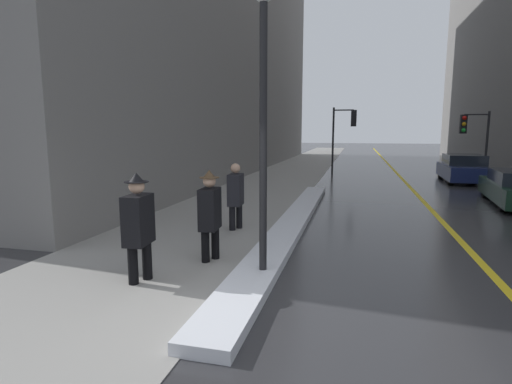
{
  "coord_description": "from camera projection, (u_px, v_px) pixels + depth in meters",
  "views": [
    {
      "loc": [
        1.73,
        -4.43,
        2.37
      ],
      "look_at": [
        -0.4,
        4.0,
        1.05
      ],
      "focal_mm": 28.0,
      "sensor_mm": 36.0,
      "label": 1
    }
  ],
  "objects": [
    {
      "name": "pedestrian_trailing",
      "position": [
        138.0,
        223.0,
        6.21
      ],
      "size": [
        0.37,
        0.56,
        1.75
      ],
      "rotation": [
        0.0,
        0.0,
        -1.5
      ],
      "color": "black",
      "rests_on": "ground"
    },
    {
      "name": "ground_plane",
      "position": [
        209.0,
        322.0,
        5.02
      ],
      "size": [
        160.0,
        160.0,
        0.0
      ],
      "primitive_type": "plane",
      "color": "#2D2D30"
    },
    {
      "name": "road_centre_stripe",
      "position": [
        406.0,
        183.0,
        18.43
      ],
      "size": [
        0.16,
        80.0,
        0.0
      ],
      "color": "gold",
      "rests_on": "ground"
    },
    {
      "name": "snow_bank_curb",
      "position": [
        292.0,
        223.0,
        10.07
      ],
      "size": [
        0.7,
        12.39,
        0.16
      ],
      "color": "silver",
      "rests_on": "ground"
    },
    {
      "name": "traffic_light_near",
      "position": [
        346.0,
        126.0,
        22.29
      ],
      "size": [
        1.31,
        0.32,
        3.7
      ],
      "rotation": [
        0.0,
        0.0,
        0.04
      ],
      "color": "black",
      "rests_on": "ground"
    },
    {
      "name": "lamp_post",
      "position": [
        263.0,
        108.0,
        6.07
      ],
      "size": [
        0.28,
        0.28,
        4.51
      ],
      "color": "black",
      "rests_on": "ground"
    },
    {
      "name": "parked_car_navy",
      "position": [
        463.0,
        169.0,
        18.97
      ],
      "size": [
        1.88,
        4.21,
        1.3
      ],
      "rotation": [
        0.0,
        0.0,
        1.54
      ],
      "color": "navy",
      "rests_on": "ground"
    },
    {
      "name": "sidewalk_slab",
      "position": [
        279.0,
        179.0,
        19.88
      ],
      "size": [
        4.0,
        80.0,
        0.01
      ],
      "color": "gray",
      "rests_on": "ground"
    },
    {
      "name": "pedestrian_in_glasses",
      "position": [
        236.0,
        193.0,
        9.6
      ],
      "size": [
        0.34,
        0.54,
        1.62
      ],
      "rotation": [
        0.0,
        0.0,
        -1.5
      ],
      "color": "black",
      "rests_on": "ground"
    },
    {
      "name": "traffic_light_far",
      "position": [
        472.0,
        131.0,
        19.08
      ],
      "size": [
        1.31,
        0.32,
        3.32
      ],
      "rotation": [
        0.0,
        0.0,
        3.19
      ],
      "color": "black",
      "rests_on": "ground"
    },
    {
      "name": "pedestrian_in_fedora",
      "position": [
        210.0,
        212.0,
        7.25
      ],
      "size": [
        0.36,
        0.54,
        1.69
      ],
      "rotation": [
        0.0,
        0.0,
        -1.5
      ],
      "color": "black",
      "rests_on": "ground"
    }
  ]
}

